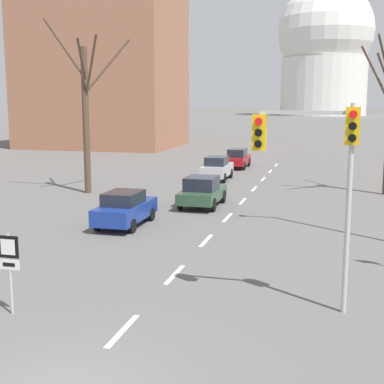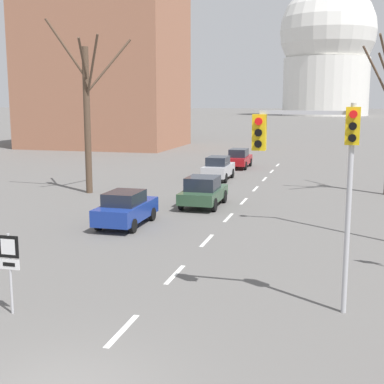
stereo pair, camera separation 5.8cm
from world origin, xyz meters
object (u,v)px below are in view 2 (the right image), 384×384
sedan_near_right (126,208)px  sedan_far_left (203,191)px  route_sign_post (9,260)px  sedan_mid_centre (239,158)px  traffic_signal_near_right (319,154)px  sedan_near_left (218,168)px

sedan_near_right → sedan_far_left: (2.33, 5.31, 0.02)m
route_sign_post → sedan_mid_centre: bearing=89.5°
sedan_near_right → sedan_mid_centre: (1.22, 22.40, 0.02)m
traffic_signal_near_right → sedan_near_right: bearing=137.5°
route_sign_post → sedan_near_left: route_sign_post is taller
traffic_signal_near_right → route_sign_post: (-7.79, -2.40, -2.78)m
traffic_signal_near_right → sedan_far_left: bearing=115.7°
sedan_near_left → sedan_near_right: (-1.03, -15.04, -0.06)m
sedan_near_right → traffic_signal_near_right: bearing=-42.5°
sedan_mid_centre → sedan_far_left: bearing=-86.3°
sedan_far_left → route_sign_post: bearing=-95.1°
route_sign_post → sedan_near_left: 25.44m
route_sign_post → sedan_mid_centre: size_ratio=0.52×
sedan_near_right → sedan_near_left: bearing=86.1°
sedan_near_left → sedan_near_right: 15.08m
traffic_signal_near_right → route_sign_post: traffic_signal_near_right is taller
sedan_near_left → sedan_mid_centre: size_ratio=0.95×
sedan_mid_centre → sedan_near_right: bearing=-93.1°
traffic_signal_near_right → sedan_mid_centre: size_ratio=1.32×
sedan_far_left → traffic_signal_near_right: bearing=-64.3°
sedan_near_right → sedan_far_left: sedan_far_left is taller
sedan_near_right → sedan_mid_centre: size_ratio=0.95×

